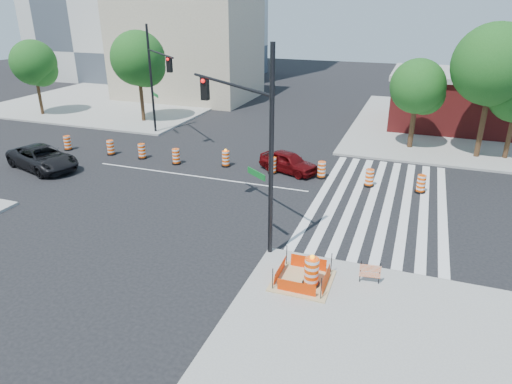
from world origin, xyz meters
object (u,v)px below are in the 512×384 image
signal_pole_se (247,126)px  signal_pole_nw (156,72)px  dark_suv (43,158)px  red_coupe (288,162)px

signal_pole_se → signal_pole_nw: (-12.17, 12.87, -0.16)m
dark_suv → signal_pole_se: signal_pole_se is taller
red_coupe → signal_pole_se: bearing=-155.6°
dark_suv → signal_pole_se: size_ratio=0.62×
red_coupe → signal_pole_se: (0.70, -8.97, 4.55)m
signal_pole_nw → signal_pole_se: bearing=-3.5°
red_coupe → dark_suv: bearing=127.9°
dark_suv → red_coupe: bearing=-54.9°
signal_pole_nw → dark_suv: bearing=-68.3°
dark_suv → signal_pole_se: bearing=-87.7°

